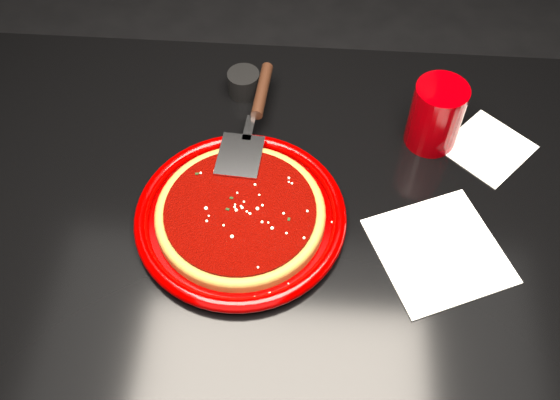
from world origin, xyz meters
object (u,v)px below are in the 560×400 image
(pizza_server, at_px, (253,119))
(cup, at_px, (436,115))
(ramekin, at_px, (244,83))
(table, at_px, (279,314))
(plate, at_px, (241,216))

(pizza_server, distance_m, cup, 0.31)
(ramekin, bearing_deg, table, -72.58)
(pizza_server, distance_m, ramekin, 0.11)
(plate, height_order, pizza_server, pizza_server)
(table, height_order, ramekin, ramekin)
(plate, bearing_deg, cup, 31.90)
(cup, bearing_deg, ramekin, 164.28)
(table, xyz_separation_m, pizza_server, (-0.06, 0.16, 0.42))
(plate, bearing_deg, table, 17.76)
(table, height_order, cup, cup)
(cup, xyz_separation_m, ramekin, (-0.33, 0.09, -0.04))
(cup, height_order, ramekin, cup)
(cup, distance_m, ramekin, 0.35)
(plate, relative_size, cup, 2.74)
(table, height_order, plate, plate)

